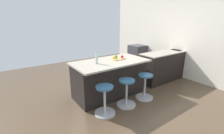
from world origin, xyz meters
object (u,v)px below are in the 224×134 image
object	(u,v)px
stool_middle	(127,93)
water_bottle	(97,59)
cutting_board	(117,59)
oven_range	(137,56)
apple_red	(122,57)
stool_near_camera	(105,101)
stool_by_window	(145,87)
apple_yellow	(114,58)
apple_green	(116,56)
kitchen_island	(110,78)

from	to	relation	value
stool_middle	water_bottle	size ratio (longest dim) A/B	2.02
cutting_board	stool_middle	bearing A→B (deg)	69.93
oven_range	apple_red	xyz separation A→B (m)	(2.05, 1.50, 0.53)
stool_near_camera	cutting_board	size ratio (longest dim) A/B	1.75
stool_by_window	stool_near_camera	world-z (taller)	same
stool_middle	cutting_board	distance (m)	0.96
oven_range	stool_near_camera	distance (m)	3.72
cutting_board	apple_yellow	xyz separation A→B (m)	(0.10, -0.01, 0.05)
oven_range	stool_middle	size ratio (longest dim) A/B	1.41
apple_green	water_bottle	size ratio (longest dim) A/B	0.27
water_bottle	oven_range	bearing A→B (deg)	-151.70
kitchen_island	stool_near_camera	world-z (taller)	kitchen_island
stool_middle	cutting_board	bearing A→B (deg)	-110.07
oven_range	kitchen_island	size ratio (longest dim) A/B	0.47
apple_yellow	apple_green	size ratio (longest dim) A/B	0.92
apple_red	stool_middle	bearing A→B (deg)	59.98
oven_range	apple_green	distance (m)	2.65
stool_middle	stool_near_camera	world-z (taller)	same
oven_range	stool_near_camera	bearing A→B (deg)	35.51
stool_by_window	apple_green	size ratio (longest dim) A/B	7.39
oven_range	kitchen_island	bearing A→B (deg)	31.40
oven_range	apple_yellow	world-z (taller)	apple_yellow
stool_middle	stool_by_window	bearing A→B (deg)	180.00
stool_middle	apple_red	distance (m)	1.02
stool_near_camera	apple_yellow	size ratio (longest dim) A/B	8.04
kitchen_island	stool_near_camera	bearing A→B (deg)	48.67
apple_yellow	apple_red	size ratio (longest dim) A/B	1.02
stool_near_camera	stool_middle	bearing A→B (deg)	180.00
stool_near_camera	apple_red	bearing A→B (deg)	-146.02
kitchen_island	apple_red	size ratio (longest dim) A/B	24.43
apple_yellow	stool_by_window	bearing A→B (deg)	122.71
stool_middle	cutting_board	world-z (taller)	cutting_board
kitchen_island	stool_middle	distance (m)	0.69
apple_yellow	water_bottle	xyz separation A→B (m)	(0.54, 0.06, 0.06)
water_bottle	stool_middle	bearing A→B (deg)	121.87
kitchen_island	stool_middle	world-z (taller)	kitchen_island
oven_range	stool_near_camera	size ratio (longest dim) A/B	1.41
kitchen_island	apple_green	bearing A→B (deg)	-162.56
oven_range	apple_green	xyz separation A→B (m)	(2.19, 1.41, 0.54)
apple_green	water_bottle	xyz separation A→B (m)	(0.64, 0.12, 0.06)
stool_middle	apple_yellow	world-z (taller)	apple_yellow
cutting_board	apple_red	size ratio (longest dim) A/B	4.68
apple_yellow	water_bottle	world-z (taller)	water_bottle
water_bottle	cutting_board	bearing A→B (deg)	-175.72
stool_near_camera	apple_red	xyz separation A→B (m)	(-0.97, -0.65, 0.68)
cutting_board	water_bottle	distance (m)	0.66
kitchen_island	stool_middle	xyz separation A→B (m)	(0.00, 0.67, -0.17)
stool_near_camera	apple_yellow	world-z (taller)	apple_yellow
stool_by_window	cutting_board	distance (m)	0.99
apple_green	stool_middle	bearing A→B (deg)	71.90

